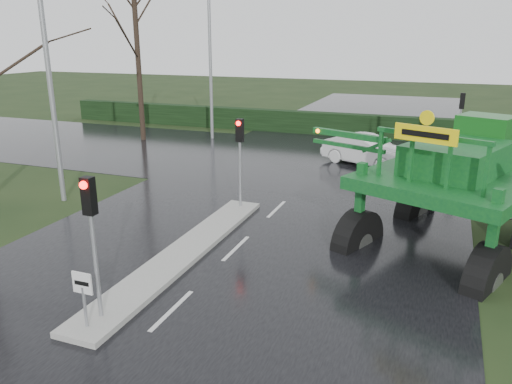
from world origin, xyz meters
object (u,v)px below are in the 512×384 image
(traffic_signal_mid, at_px, (240,144))
(street_light_left_far, at_px, (214,44))
(street_light_left_near, at_px, (52,48))
(crop_sprayer, at_px, (367,162))
(traffic_signal_near, at_px, (91,218))
(white_sedan, at_px, (366,165))
(keep_left_sign, at_px, (83,291))
(traffic_signal_far, at_px, (461,110))

(traffic_signal_mid, xyz_separation_m, street_light_left_far, (-6.89, 12.51, 3.40))
(street_light_left_near, relative_size, street_light_left_far, 1.00)
(traffic_signal_mid, bearing_deg, street_light_left_far, 118.86)
(crop_sprayer, bearing_deg, street_light_left_far, 152.55)
(traffic_signal_near, height_order, white_sedan, traffic_signal_near)
(traffic_signal_mid, distance_m, white_sedan, 9.81)
(street_light_left_far, bearing_deg, keep_left_sign, -72.22)
(street_light_left_near, xyz_separation_m, white_sedan, (10.31, 10.32, -5.99))
(white_sedan, bearing_deg, street_light_left_far, 92.75)
(traffic_signal_mid, distance_m, traffic_signal_far, 14.75)
(traffic_signal_far, relative_size, white_sedan, 0.75)
(street_light_left_near, relative_size, crop_sprayer, 1.06)
(traffic_signal_far, xyz_separation_m, street_light_left_far, (-14.69, -0.01, 3.40))
(traffic_signal_mid, xyz_separation_m, crop_sprayer, (4.90, -1.44, 0.07))
(traffic_signal_mid, relative_size, traffic_signal_far, 1.00)
(traffic_signal_near, height_order, street_light_left_far, street_light_left_far)
(street_light_left_far, bearing_deg, traffic_signal_mid, -61.14)
(traffic_signal_mid, distance_m, street_light_left_far, 14.68)
(keep_left_sign, xyz_separation_m, street_light_left_far, (-6.89, 21.50, 4.93))
(traffic_signal_far, height_order, crop_sprayer, crop_sprayer)
(traffic_signal_near, distance_m, crop_sprayer, 8.59)
(traffic_signal_near, bearing_deg, traffic_signal_far, 69.64)
(crop_sprayer, bearing_deg, keep_left_sign, -100.64)
(traffic_signal_mid, xyz_separation_m, street_light_left_near, (-6.89, -1.49, 3.40))
(street_light_left_near, bearing_deg, street_light_left_far, 90.00)
(traffic_signal_mid, height_order, crop_sprayer, crop_sprayer)
(traffic_signal_near, bearing_deg, white_sedan, 78.84)
(traffic_signal_near, bearing_deg, crop_sprayer, 55.24)
(traffic_signal_mid, height_order, street_light_left_far, street_light_left_far)
(street_light_left_near, bearing_deg, white_sedan, 45.01)
(keep_left_sign, relative_size, traffic_signal_near, 0.38)
(traffic_signal_near, xyz_separation_m, white_sedan, (3.42, 17.33, -2.59))
(traffic_signal_mid, height_order, white_sedan, traffic_signal_mid)
(traffic_signal_mid, bearing_deg, crop_sprayer, -16.37)
(traffic_signal_near, height_order, street_light_left_near, street_light_left_near)
(crop_sprayer, bearing_deg, traffic_signal_mid, -174.04)
(keep_left_sign, distance_m, traffic_signal_mid, 9.12)
(crop_sprayer, distance_m, white_sedan, 10.71)
(traffic_signal_near, relative_size, traffic_signal_mid, 1.00)
(keep_left_sign, xyz_separation_m, white_sedan, (3.42, 17.82, -1.06))
(traffic_signal_far, height_order, white_sedan, traffic_signal_far)
(street_light_left_far, bearing_deg, traffic_signal_near, -71.83)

